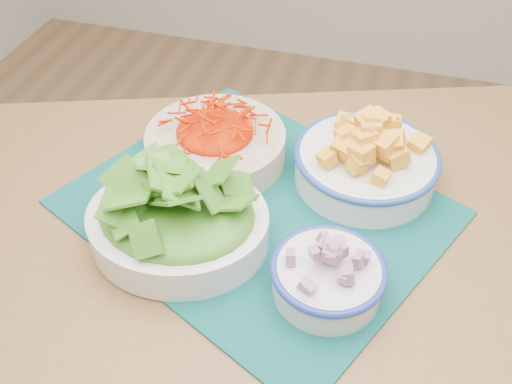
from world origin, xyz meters
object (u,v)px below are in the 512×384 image
squash_bowl (367,156)px  lettuce_bowl (177,214)px  table (270,281)px  onion_bowl (328,273)px  placemat (256,207)px  carrot_bowl (215,139)px

squash_bowl → lettuce_bowl: lettuce_bowl is taller
table → onion_bowl: bearing=-59.7°
table → placemat: 0.13m
placemat → carrot_bowl: size_ratio=1.71×
table → onion_bowl: size_ratio=7.04×
table → squash_bowl: squash_bowl is taller
lettuce_bowl → onion_bowl: size_ratio=1.54×
lettuce_bowl → onion_bowl: lettuce_bowl is taller
table → squash_bowl: 0.25m
placemat → squash_bowl: size_ratio=2.01×
squash_bowl → onion_bowl: bearing=-93.5°
lettuce_bowl → onion_bowl: (0.22, -0.03, -0.02)m
placemat → carrot_bowl: (-0.10, 0.09, 0.04)m
placemat → onion_bowl: size_ratio=2.85×
table → squash_bowl: bearing=33.9°
carrot_bowl → squash_bowl: (0.24, 0.02, 0.01)m
placemat → lettuce_bowl: size_ratio=1.85×
table → squash_bowl: (0.11, 0.15, 0.16)m
lettuce_bowl → carrot_bowl: bearing=85.7°
carrot_bowl → onion_bowl: (0.23, -0.22, -0.00)m
placemat → onion_bowl: 0.19m
placemat → carrot_bowl: bearing=161.0°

